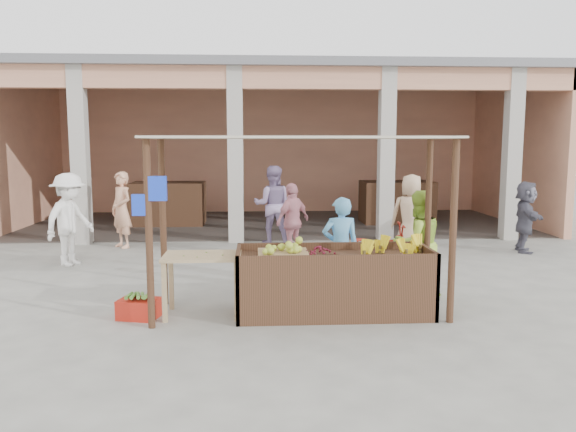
{
  "coord_description": "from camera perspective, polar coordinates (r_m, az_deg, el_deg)",
  "views": [
    {
      "loc": [
        -0.53,
        -7.32,
        2.3
      ],
      "look_at": [
        -0.05,
        1.2,
        1.18
      ],
      "focal_mm": 35.0,
      "sensor_mm": 36.0,
      "label": 1
    }
  ],
  "objects": [
    {
      "name": "stall_awning",
      "position": [
        7.4,
        0.76,
        4.95
      ],
      "size": [
        4.09,
        1.35,
        2.39
      ],
      "color": "#503020",
      "rests_on": "ground"
    },
    {
      "name": "market_building",
      "position": [
        16.26,
        -1.21,
        8.88
      ],
      "size": [
        14.4,
        6.4,
        4.2
      ],
      "color": "#E59C78",
      "rests_on": "ground"
    },
    {
      "name": "produce_sacks",
      "position": [
        13.28,
        12.55,
        -1.3
      ],
      "size": [
        0.84,
        0.78,
        0.63
      ],
      "color": "maroon",
      "rests_on": "ground"
    },
    {
      "name": "shopper_c",
      "position": [
        11.61,
        12.4,
        0.5
      ],
      "size": [
        1.03,
        0.84,
        1.85
      ],
      "primitive_type": "imported",
      "rotation": [
        0.0,
        0.0,
        2.82
      ],
      "color": "tan",
      "rests_on": "ground"
    },
    {
      "name": "papaya_pile",
      "position": [
        7.53,
        -8.73,
        -3.21
      ],
      "size": [
        0.64,
        0.37,
        0.18
      ],
      "primitive_type": null,
      "color": "#468C2D",
      "rests_on": "side_table"
    },
    {
      "name": "vendor_green",
      "position": [
        8.62,
        13.04,
        -2.47
      ],
      "size": [
        0.9,
        0.64,
        1.69
      ],
      "primitive_type": "imported",
      "rotation": [
        0.0,
        0.0,
        3.37
      ],
      "color": "#A1CA39",
      "rests_on": "ground"
    },
    {
      "name": "shopper_e",
      "position": [
        12.82,
        -16.55,
        0.76
      ],
      "size": [
        0.8,
        0.81,
        1.74
      ],
      "primitive_type": "imported",
      "rotation": [
        0.0,
        0.0,
        -0.8
      ],
      "color": "#EAA47F",
      "rests_on": "ground"
    },
    {
      "name": "shopper_b",
      "position": [
        11.17,
        0.47,
        -0.23
      ],
      "size": [
        1.03,
        1.02,
        1.61
      ],
      "primitive_type": "imported",
      "rotation": [
        0.0,
        0.0,
        3.91
      ],
      "color": "#D0838F",
      "rests_on": "ground"
    },
    {
      "name": "motorcycle",
      "position": [
        9.64,
        8.54,
        -3.42
      ],
      "size": [
        0.79,
        1.94,
        0.99
      ],
      "primitive_type": "imported",
      "rotation": [
        0.0,
        0.0,
        1.5
      ],
      "color": "maroon",
      "rests_on": "ground"
    },
    {
      "name": "shopper_d",
      "position": [
        12.81,
        22.98,
        0.1
      ],
      "size": [
        0.98,
        1.57,
        1.58
      ],
      "primitive_type": "imported",
      "rotation": [
        0.0,
        0.0,
        1.29
      ],
      "color": "#514F5E",
      "rests_on": "ground"
    },
    {
      "name": "side_table",
      "position": [
        7.57,
        -8.7,
        -4.93
      ],
      "size": [
        1.02,
        0.68,
        0.83
      ],
      "rotation": [
        0.0,
        0.0,
        -0.0
      ],
      "color": "tan",
      "rests_on": "ground"
    },
    {
      "name": "banana_heap",
      "position": [
        7.63,
        10.38,
        -3.33
      ],
      "size": [
        0.98,
        0.53,
        0.18
      ],
      "primitive_type": null,
      "color": "yellow",
      "rests_on": "fruit_stall"
    },
    {
      "name": "melon_tray",
      "position": [
        7.49,
        -0.52,
        -3.43
      ],
      "size": [
        0.67,
        0.58,
        0.18
      ],
      "color": "#9E7C51",
      "rests_on": "fruit_stall"
    },
    {
      "name": "ground",
      "position": [
        7.69,
        0.87,
        -9.95
      ],
      "size": [
        60.0,
        60.0,
        0.0
      ],
      "primitive_type": "plane",
      "color": "slate",
      "rests_on": "ground"
    },
    {
      "name": "shopper_f",
      "position": [
        12.83,
        -1.59,
        1.53
      ],
      "size": [
        0.98,
        0.61,
        1.95
      ],
      "primitive_type": "imported",
      "rotation": [
        0.0,
        0.0,
        3.07
      ],
      "color": "#9079A5",
      "rests_on": "ground"
    },
    {
      "name": "fruit_stall",
      "position": [
        7.63,
        4.65,
        -6.99
      ],
      "size": [
        2.6,
        0.95,
        0.8
      ],
      "primitive_type": "cube",
      "color": "#503020",
      "rests_on": "ground"
    },
    {
      "name": "vendor_blue",
      "position": [
        8.35,
        5.36,
        -2.88
      ],
      "size": [
        0.62,
        0.47,
        1.61
      ],
      "primitive_type": "imported",
      "rotation": [
        0.0,
        0.0,
        3.19
      ],
      "color": "#5EB1EB",
      "rests_on": "ground"
    },
    {
      "name": "plantain_bundle",
      "position": [
        7.7,
        -14.98,
        -7.88
      ],
      "size": [
        0.4,
        0.28,
        0.08
      ],
      "primitive_type": null,
      "color": "#508530",
      "rests_on": "red_crate"
    },
    {
      "name": "berry_heap",
      "position": [
        7.52,
        3.14,
        -3.5
      ],
      "size": [
        0.46,
        0.37,
        0.15
      ],
      "primitive_type": "ellipsoid",
      "color": "maroon",
      "rests_on": "fruit_stall"
    },
    {
      "name": "shopper_a",
      "position": [
        11.28,
        -21.33,
        0.02
      ],
      "size": [
        1.06,
        1.35,
        1.88
      ],
      "primitive_type": "imported",
      "rotation": [
        0.0,
        0.0,
        1.13
      ],
      "color": "white",
      "rests_on": "ground"
    },
    {
      "name": "red_crate",
      "position": [
        7.74,
        -14.93,
        -9.08
      ],
      "size": [
        0.57,
        0.47,
        0.26
      ],
      "primitive_type": "cube",
      "rotation": [
        0.0,
        0.0,
        -0.25
      ],
      "color": "red",
      "rests_on": "ground"
    }
  ]
}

